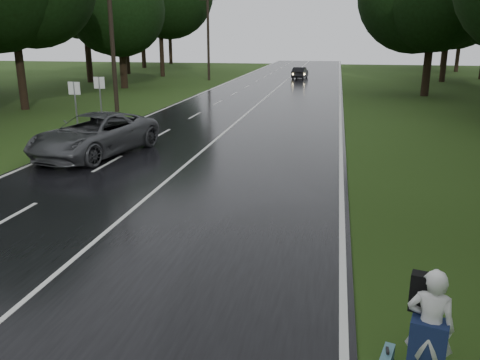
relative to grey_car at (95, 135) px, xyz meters
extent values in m
plane|color=#243E12|center=(4.12, -9.28, -0.87)|extent=(160.00, 160.00, 0.00)
cube|color=black|center=(4.12, 10.72, -0.85)|extent=(12.00, 140.00, 0.04)
cube|color=silver|center=(4.12, 10.72, -0.83)|extent=(0.12, 140.00, 0.01)
imported|color=#424447|center=(0.00, 0.00, 0.00)|extent=(3.97, 6.46, 1.67)
imported|color=black|center=(5.40, 39.38, -0.20)|extent=(1.72, 3.97, 1.27)
imported|color=silver|center=(11.03, -11.90, 0.01)|extent=(0.73, 0.57, 1.77)
cube|color=#17244B|center=(11.03, -11.90, -0.38)|extent=(0.56, 0.44, 0.99)
cube|color=black|center=(10.96, -11.65, 0.40)|extent=(0.44, 0.31, 0.57)
camera|label=1|loc=(9.58, -18.19, 3.88)|focal=36.67mm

